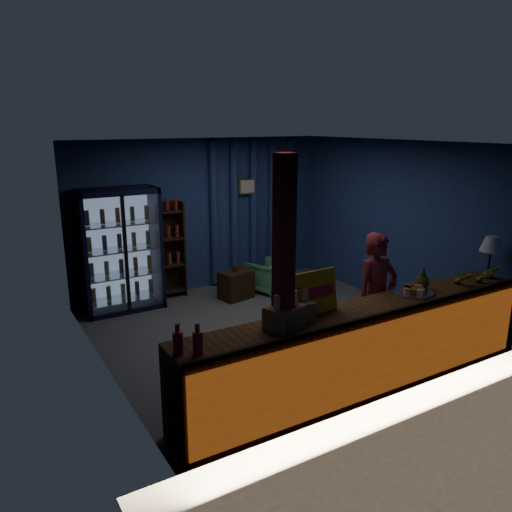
{
  "coord_description": "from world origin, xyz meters",
  "views": [
    {
      "loc": [
        -3.53,
        -5.58,
        2.86
      ],
      "look_at": [
        -0.34,
        -0.2,
        1.17
      ],
      "focal_mm": 35.0,
      "sensor_mm": 36.0,
      "label": 1
    }
  ],
  "objects_px": {
    "pastry_tray": "(412,291)",
    "shopkeeper": "(376,298)",
    "green_chair": "(268,276)",
    "table_lamp": "(491,246)"
  },
  "relations": [
    {
      "from": "green_chair",
      "to": "table_lamp",
      "type": "distance_m",
      "value": 3.69
    },
    {
      "from": "pastry_tray",
      "to": "shopkeeper",
      "type": "bearing_deg",
      "value": 113.26
    },
    {
      "from": "table_lamp",
      "to": "pastry_tray",
      "type": "bearing_deg",
      "value": 176.33
    },
    {
      "from": "shopkeeper",
      "to": "green_chair",
      "type": "distance_m",
      "value": 2.9
    },
    {
      "from": "green_chair",
      "to": "table_lamp",
      "type": "height_order",
      "value": "table_lamp"
    },
    {
      "from": "shopkeeper",
      "to": "table_lamp",
      "type": "distance_m",
      "value": 1.61
    },
    {
      "from": "green_chair",
      "to": "table_lamp",
      "type": "relative_size",
      "value": 1.11
    },
    {
      "from": "shopkeeper",
      "to": "pastry_tray",
      "type": "distance_m",
      "value": 0.46
    },
    {
      "from": "shopkeeper",
      "to": "green_chair",
      "type": "relative_size",
      "value": 2.68
    },
    {
      "from": "shopkeeper",
      "to": "table_lamp",
      "type": "relative_size",
      "value": 2.97
    }
  ]
}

